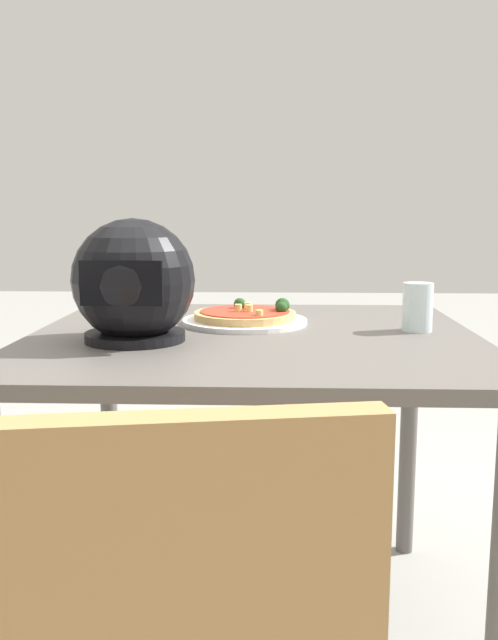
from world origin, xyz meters
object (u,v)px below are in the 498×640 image
at_px(pizza, 247,314).
at_px(motorcycle_helmet, 134,283).
at_px(dining_table, 253,371).
at_px(drinking_glass, 418,307).

height_order(pizza, motorcycle_helmet, motorcycle_helmet).
xyz_separation_m(dining_table, pizza, (0.02, -0.13, 0.11)).
relative_size(pizza, drinking_glass, 2.23).
bearing_deg(drinking_glass, dining_table, 6.45).
xyz_separation_m(pizza, drinking_glass, (-0.40, 0.09, 0.03)).
distance_m(dining_table, pizza, 0.17).
distance_m(dining_table, drinking_glass, 0.41).
height_order(dining_table, drinking_glass, drinking_glass).
relative_size(pizza, motorcycle_helmet, 0.96).
bearing_deg(pizza, dining_table, 98.99).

